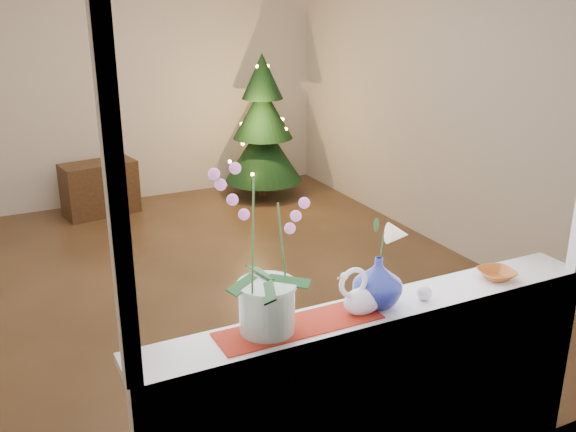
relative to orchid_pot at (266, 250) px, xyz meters
name	(u,v)px	position (x,y,z in m)	size (l,w,h in m)	color
ground	(203,286)	(0.51, 2.35, -1.27)	(5.00, 5.00, 0.00)	#352415
wall_back	(118,77)	(0.51, 4.85, 0.08)	(4.50, 0.10, 2.70)	beige
wall_front	(402,222)	(0.51, -0.15, 0.08)	(4.50, 0.10, 2.70)	beige
wall_right	(443,95)	(2.76, 2.35, 0.08)	(0.10, 5.00, 2.70)	beige
window_apron	(384,412)	(0.51, -0.11, -0.83)	(2.20, 0.08, 0.88)	white
windowsill	(378,311)	(0.51, -0.02, -0.37)	(2.20, 0.26, 0.04)	white
window_frame	(402,132)	(0.51, -0.12, 0.43)	(2.22, 0.06, 1.60)	white
runner	(300,325)	(0.13, -0.02, -0.35)	(0.70, 0.20, 0.01)	maroon
orchid_pot	(266,250)	(0.00, 0.00, 0.00)	(0.24, 0.24, 0.70)	silver
swan	(363,291)	(0.42, -0.04, -0.25)	(0.24, 0.11, 0.21)	white
blue_vase	(378,278)	(0.52, -0.01, -0.22)	(0.24, 0.24, 0.26)	navy
lily	(381,229)	(0.52, -0.01, 0.00)	(0.14, 0.08, 0.19)	white
paperweight	(424,293)	(0.73, -0.06, -0.32)	(0.07, 0.07, 0.07)	silver
amber_dish	(497,275)	(1.18, -0.03, -0.33)	(0.14, 0.14, 0.04)	#974715
xmas_tree	(263,127)	(1.92, 4.30, -0.48)	(0.86, 0.86, 1.58)	black
side_table	(100,188)	(0.15, 4.48, -1.00)	(0.73, 0.37, 0.55)	black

